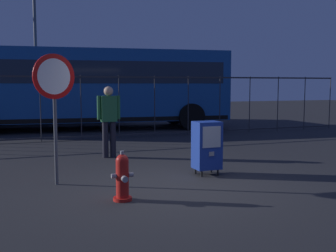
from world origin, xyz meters
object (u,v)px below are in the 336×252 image
Objects in this scene: pedestrian at (109,117)px; bus_near at (90,85)px; fire_hydrant at (122,177)px; newspaper_box_primary at (207,145)px; stop_sign at (54,91)px; street_light_near_left at (35,28)px; bus_far at (4,85)px.

bus_near is at bearing 84.04° from pedestrian.
fire_hydrant is 0.73× the size of newspaper_box_primary.
stop_sign is at bearing -121.55° from pedestrian.
fire_hydrant is at bearing -58.56° from stop_sign.
street_light_near_left is (-2.40, 13.05, 3.72)m from newspaper_box_primary.
fire_hydrant is 0.33× the size of stop_sign.
newspaper_box_primary is 8.96m from bus_near.
fire_hydrant is 3.76m from pedestrian.
pedestrian is 0.16× the size of bus_far.
street_light_near_left is at bearing 91.85° from fire_hydrant.
street_light_near_left reaches higher than newspaper_box_primary.
newspaper_box_primary is 0.14× the size of street_light_near_left.
bus_near reaches higher than newspaper_box_primary.
bus_far is at bearing 94.80° from stop_sign.
fire_hydrant is 13.76m from bus_far.
stop_sign is at bearing -97.40° from bus_near.
stop_sign is (-2.76, 0.18, 1.03)m from newspaper_box_primary.
bus_near is at bearing -50.89° from bus_far.
bus_far reaches higher than newspaper_box_primary.
newspaper_box_primary reaches higher than fire_hydrant.
pedestrian is at bearing -89.83° from bus_near.
bus_near is 5.21m from street_light_near_left.
stop_sign is at bearing 176.19° from newspaper_box_primary.
street_light_near_left is (-0.46, 14.21, 3.94)m from fire_hydrant.
pedestrian is at bearing 118.03° from newspaper_box_primary.
stop_sign is 12.27m from bus_far.
newspaper_box_primary is 0.10× the size of bus_near.
fire_hydrant is 2.27m from newspaper_box_primary.
bus_far is (-3.79, 12.41, 1.14)m from newspaper_box_primary.
street_light_near_left is at bearing 100.41° from newspaper_box_primary.
newspaper_box_primary is 2.86m from pedestrian.
street_light_near_left reaches higher than pedestrian.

